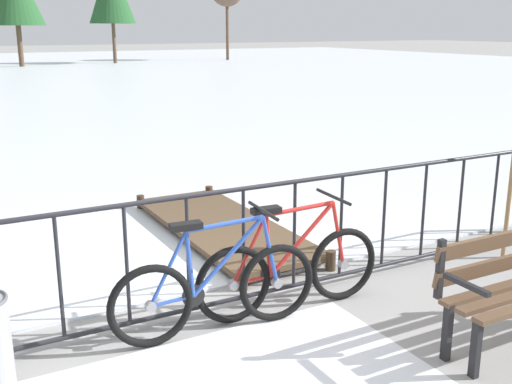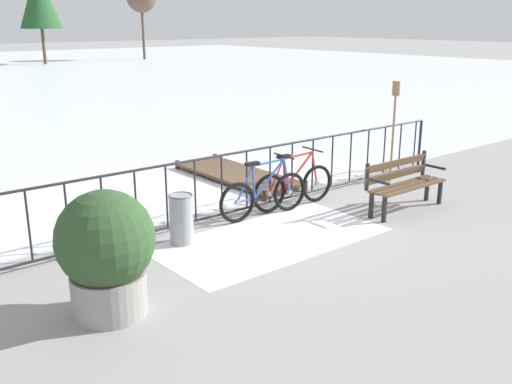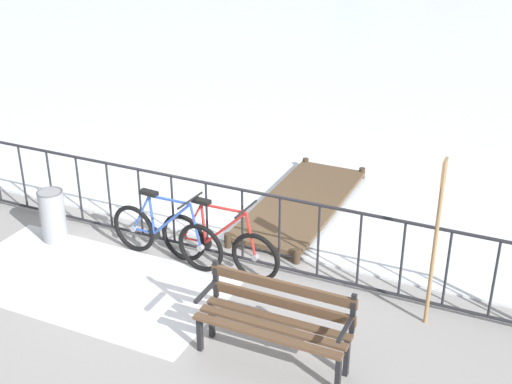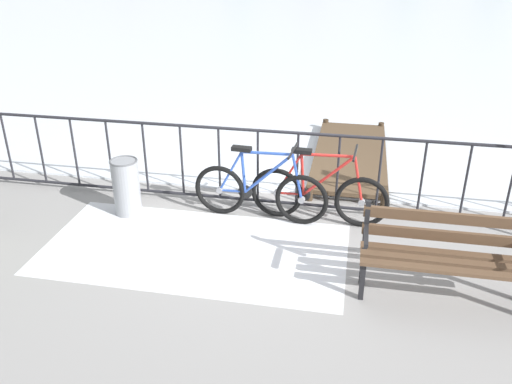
% 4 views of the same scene
% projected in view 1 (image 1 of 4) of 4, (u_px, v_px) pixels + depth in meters
% --- Properties ---
extents(ground_plane, '(160.00, 160.00, 0.00)m').
position_uv_depth(ground_plane, '(217.00, 311.00, 5.26)').
color(ground_plane, gray).
extents(railing_fence, '(9.06, 0.06, 1.07)m').
position_uv_depth(railing_fence, '(216.00, 250.00, 5.12)').
color(railing_fence, '#232328').
rests_on(railing_fence, ground).
extents(bicycle_near_railing, '(1.71, 0.52, 0.97)m').
position_uv_depth(bicycle_near_railing, '(290.00, 270.00, 5.20)').
color(bicycle_near_railing, black).
rests_on(bicycle_near_railing, ground).
extents(bicycle_second, '(1.71, 0.52, 0.97)m').
position_uv_depth(bicycle_second, '(216.00, 290.00, 4.80)').
color(bicycle_second, black).
rests_on(bicycle_second, ground).
extents(wooden_dock, '(1.10, 3.01, 0.20)m').
position_uv_depth(wooden_dock, '(222.00, 226.00, 7.13)').
color(wooden_dock, brown).
rests_on(wooden_dock, ground).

